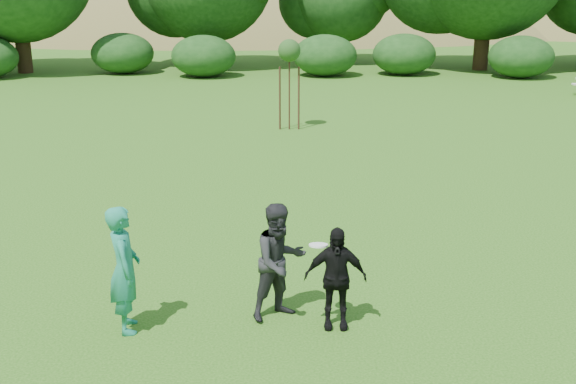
# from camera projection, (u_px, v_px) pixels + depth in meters

# --- Properties ---
(ground) EXTENTS (120.00, 120.00, 0.00)m
(ground) POSITION_uv_depth(u_px,v_px,m) (289.00, 327.00, 10.30)
(ground) COLOR #19470C
(ground) RESTS_ON ground
(player_teal) EXTENTS (0.59, 0.75, 1.83)m
(player_teal) POSITION_uv_depth(u_px,v_px,m) (124.00, 269.00, 9.98)
(player_teal) COLOR #1B7D61
(player_teal) RESTS_ON ground
(player_grey) EXTENTS (1.06, 1.00, 1.74)m
(player_grey) POSITION_uv_depth(u_px,v_px,m) (280.00, 261.00, 10.37)
(player_grey) COLOR black
(player_grey) RESTS_ON ground
(player_black) EXTENTS (0.88, 0.38, 1.50)m
(player_black) POSITION_uv_depth(u_px,v_px,m) (335.00, 278.00, 10.11)
(player_black) COLOR black
(player_black) RESTS_ON ground
(frisbee) EXTENTS (0.27, 0.27, 0.06)m
(frisbee) POSITION_uv_depth(u_px,v_px,m) (318.00, 245.00, 10.11)
(frisbee) COLOR white
(frisbee) RESTS_ON ground
(sapling) EXTENTS (0.70, 0.70, 2.85)m
(sapling) POSITION_uv_depth(u_px,v_px,m) (289.00, 53.00, 22.45)
(sapling) COLOR #3B2317
(sapling) RESTS_ON ground
(hillside) EXTENTS (150.00, 72.00, 52.00)m
(hillside) POSITION_uv_depth(u_px,v_px,m) (280.00, 131.00, 79.24)
(hillside) COLOR olive
(hillside) RESTS_ON ground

